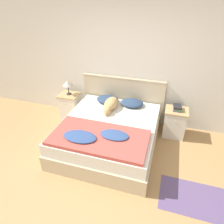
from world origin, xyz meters
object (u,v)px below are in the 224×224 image
object	(u,v)px
nightstand_right	(175,123)
book_stack	(177,108)
bed	(109,134)
pillow_right	(132,103)
pillow_left	(107,99)
nightstand_left	(70,106)
dog	(111,105)
table_lamp	(68,84)

from	to	relation	value
nightstand_right	book_stack	distance (m)	0.35
bed	pillow_right	world-z (taller)	pillow_right
pillow_left	pillow_right	distance (m)	0.54
nightstand_left	dog	xyz separation A→B (m)	(1.06, -0.23, 0.33)
pillow_left	table_lamp	xyz separation A→B (m)	(-0.91, -0.02, 0.27)
nightstand_left	book_stack	size ratio (longest dim) A/B	2.57
nightstand_right	dog	distance (m)	1.36
bed	nightstand_left	world-z (taller)	nightstand_left
bed	nightstand_left	size ratio (longest dim) A/B	3.25
table_lamp	dog	bearing A→B (deg)	-12.68
pillow_right	table_lamp	xyz separation A→B (m)	(-1.45, -0.02, 0.27)
pillow_right	dog	xyz separation A→B (m)	(-0.39, -0.26, 0.04)
bed	nightstand_right	size ratio (longest dim) A/B	3.25
bed	nightstand_right	xyz separation A→B (m)	(1.18, 0.71, 0.04)
pillow_right	bed	bearing A→B (deg)	-110.19
bed	pillow_right	xyz separation A→B (m)	(0.27, 0.74, 0.33)
bed	book_stack	distance (m)	1.43
dog	table_lamp	xyz separation A→B (m)	(-1.06, 0.24, 0.23)
pillow_right	book_stack	bearing A→B (deg)	-1.68
bed	book_stack	bearing A→B (deg)	31.15
pillow_left	pillow_right	xyz separation A→B (m)	(0.54, 0.00, 0.00)
nightstand_right	pillow_left	world-z (taller)	pillow_left
nightstand_right	pillow_right	bearing A→B (deg)	177.93
nightstand_right	pillow_left	size ratio (longest dim) A/B	1.27
table_lamp	nightstand_left	bearing A→B (deg)	-90.00
table_lamp	nightstand_right	bearing A→B (deg)	-0.25
bed	book_stack	xyz separation A→B (m)	(1.18, 0.71, 0.38)
bed	book_stack	size ratio (longest dim) A/B	8.35
pillow_right	table_lamp	size ratio (longest dim) A/B	1.42
nightstand_right	book_stack	world-z (taller)	book_stack
pillow_right	table_lamp	world-z (taller)	table_lamp
book_stack	table_lamp	world-z (taller)	table_lamp
pillow_left	table_lamp	distance (m)	0.95
pillow_right	dog	distance (m)	0.47
dog	nightstand_left	bearing A→B (deg)	167.84
nightstand_right	table_lamp	bearing A→B (deg)	179.75
nightstand_right	pillow_left	bearing A→B (deg)	178.71
bed	dog	size ratio (longest dim) A/B	2.80
pillow_right	book_stack	distance (m)	0.91
nightstand_right	table_lamp	world-z (taller)	table_lamp
nightstand_right	book_stack	xyz separation A→B (m)	(-0.00, 0.01, 0.34)
bed	pillow_right	size ratio (longest dim) A/B	4.14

